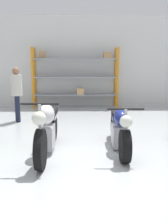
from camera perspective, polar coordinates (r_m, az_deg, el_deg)
name	(u,v)px	position (r m, az deg, el deg)	size (l,w,h in m)	color
ground_plane	(85,152)	(4.83, 0.19, -9.06)	(30.00, 30.00, 0.00)	#B2B7B7
back_wall	(79,62)	(10.30, -1.22, 11.45)	(30.00, 0.08, 3.60)	silver
shelving_rack	(76,76)	(9.93, -1.94, 8.16)	(3.35, 0.63, 2.33)	orange
motorcycle_white	(47,128)	(4.68, -8.36, -3.74)	(0.59, 2.20, 1.06)	black
motorcycle_blue	(120,130)	(4.94, 8.15, -3.99)	(0.62, 2.00, 0.93)	black
person_browsing	(17,90)	(7.52, -15.14, 4.84)	(0.40, 0.40, 1.59)	#1E2338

